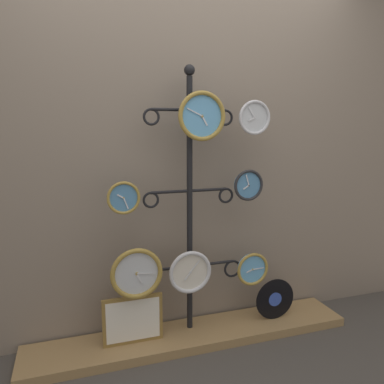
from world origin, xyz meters
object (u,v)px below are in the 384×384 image
object	(u,v)px
clock_middle_left	(124,198)
clock_middle_right	(248,185)
display_stand	(190,251)
clock_bottom_center	(190,272)
vinyl_record	(275,299)
picture_frame	(133,320)
clock_bottom_left	(137,273)
clock_bottom_right	(252,269)
clock_top_center	(202,116)
clock_top_right	(254,118)

from	to	relation	value
clock_middle_left	clock_middle_right	bearing A→B (deg)	-0.02
display_stand	clock_bottom_center	distance (m)	0.15
vinyl_record	picture_frame	xyz separation A→B (m)	(-1.02, 0.01, 0.01)
clock_bottom_left	clock_bottom_right	bearing A→B (deg)	1.84
clock_bottom_left	vinyl_record	bearing A→B (deg)	1.42
clock_top_center	clock_bottom_center	xyz separation A→B (m)	(-0.08, -0.01, -0.99)
display_stand	clock_bottom_left	xyz separation A→B (m)	(-0.38, -0.11, -0.07)
picture_frame	clock_bottom_right	bearing A→B (deg)	-0.82
display_stand	vinyl_record	xyz separation A→B (m)	(0.62, -0.08, -0.40)
clock_bottom_center	clock_bottom_right	bearing A→B (deg)	2.26
display_stand	clock_middle_right	world-z (taller)	display_stand
clock_top_center	display_stand	bearing A→B (deg)	116.96
clock_middle_right	picture_frame	world-z (taller)	clock_middle_right
display_stand	clock_top_right	xyz separation A→B (m)	(0.41, -0.08, 0.88)
clock_top_right	clock_bottom_center	distance (m)	1.08
clock_middle_left	clock_bottom_center	xyz separation A→B (m)	(0.41, -0.03, -0.51)
clock_bottom_center	clock_middle_left	bearing A→B (deg)	176.17
clock_top_center	clock_middle_left	size ratio (longest dim) A/B	1.52
clock_middle_right	clock_bottom_left	size ratio (longest dim) A/B	0.65
clock_bottom_right	clock_bottom_left	bearing A→B (deg)	-178.16
clock_top_center	picture_frame	bearing A→B (deg)	177.00
clock_middle_right	clock_top_center	bearing A→B (deg)	-176.47
clock_middle_right	vinyl_record	world-z (taller)	clock_middle_right
clock_middle_left	clock_bottom_right	xyz separation A→B (m)	(0.87, -0.01, -0.55)
display_stand	vinyl_record	world-z (taller)	display_stand
clock_middle_right	vinyl_record	bearing A→B (deg)	-2.54
clock_middle_left	vinyl_record	distance (m)	1.32
clock_middle_right	vinyl_record	xyz separation A→B (m)	(0.23, -0.01, -0.84)
clock_top_right	display_stand	bearing A→B (deg)	168.73
clock_top_center	clock_middle_right	distance (m)	0.56
clock_top_center	clock_top_right	distance (m)	0.36
clock_top_right	clock_bottom_center	world-z (taller)	clock_top_right
clock_top_center	clock_middle_right	bearing A→B (deg)	3.53
vinyl_record	picture_frame	bearing A→B (deg)	179.26
clock_bottom_right	vinyl_record	world-z (taller)	clock_bottom_right
clock_middle_right	clock_bottom_center	size ratio (longest dim) A/B	0.74
display_stand	clock_top_right	distance (m)	0.97
clock_top_right	vinyl_record	size ratio (longest dim) A/B	0.74
display_stand	clock_middle_left	distance (m)	0.60
clock_top_right	picture_frame	distance (m)	1.51
clock_bottom_left	picture_frame	distance (m)	0.32
vinyl_record	clock_bottom_left	bearing A→B (deg)	-178.58
clock_top_center	clock_middle_right	size ratio (longest dim) A/B	1.45
clock_bottom_right	picture_frame	xyz separation A→B (m)	(-0.83, 0.01, -0.24)
clock_bottom_center	clock_bottom_right	distance (m)	0.46
clock_middle_right	clock_top_right	bearing A→B (deg)	-15.91
clock_bottom_left	picture_frame	xyz separation A→B (m)	(-0.02, 0.04, -0.32)
display_stand	vinyl_record	size ratio (longest dim) A/B	6.02
clock_top_center	clock_top_right	xyz separation A→B (m)	(0.36, 0.01, -0.01)
clock_top_center	clock_bottom_center	bearing A→B (deg)	-175.44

